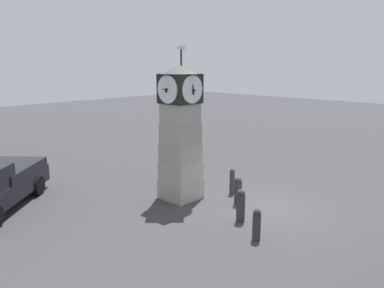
{
  "coord_description": "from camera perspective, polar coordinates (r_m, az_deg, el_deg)",
  "views": [
    {
      "loc": [
        -11.51,
        -7.33,
        5.4
      ],
      "look_at": [
        -0.55,
        3.23,
        2.11
      ],
      "focal_mm": 35.0,
      "sensor_mm": 36.0,
      "label": 1
    }
  ],
  "objects": [
    {
      "name": "street_lamp_near_road",
      "position": [
        25.94,
        -1.63,
        8.61
      ],
      "size": [
        0.5,
        0.24,
        6.54
      ],
      "color": "#333338",
      "rests_on": "ground_plane"
    },
    {
      "name": "ground_plane",
      "position": [
        14.67,
        10.79,
        -9.62
      ],
      "size": [
        85.78,
        85.78,
        0.0
      ],
      "primitive_type": "plane",
      "color": "#38383A"
    },
    {
      "name": "bollard_end_row",
      "position": [
        12.01,
        9.82,
        -11.94
      ],
      "size": [
        0.26,
        0.26,
        1.04
      ],
      "color": "#333338",
      "rests_on": "ground_plane"
    },
    {
      "name": "clock_tower",
      "position": [
        14.79,
        -1.79,
        1.48
      ],
      "size": [
        1.7,
        1.71,
        5.34
      ],
      "color": "#A19C92",
      "rests_on": "ground_plane"
    },
    {
      "name": "bollard_mid_row",
      "position": [
        14.71,
        7.03,
        -7.06
      ],
      "size": [
        0.29,
        0.29,
        1.12
      ],
      "color": "#333338",
      "rests_on": "ground_plane"
    },
    {
      "name": "bollard_far_row",
      "position": [
        13.21,
        7.43,
        -9.23
      ],
      "size": [
        0.3,
        0.3,
        1.18
      ],
      "color": "#333338",
      "rests_on": "ground_plane"
    },
    {
      "name": "bollard_near_tower",
      "position": [
        15.84,
        6.13,
        -5.64
      ],
      "size": [
        0.21,
        0.21,
        1.11
      ],
      "color": "#333338",
      "rests_on": "ground_plane"
    }
  ]
}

